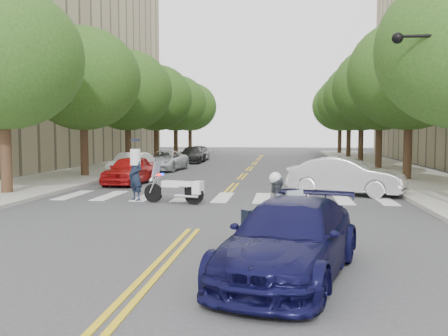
% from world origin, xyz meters
% --- Properties ---
extents(ground, '(140.00, 140.00, 0.00)m').
position_xyz_m(ground, '(0.00, 0.00, 0.00)').
color(ground, '#38383A').
rests_on(ground, ground).
extents(sidewalk_left, '(5.00, 60.00, 0.15)m').
position_xyz_m(sidewalk_left, '(-9.50, 22.00, 0.07)').
color(sidewalk_left, '#9E9991').
rests_on(sidewalk_left, ground).
extents(sidewalk_right, '(5.00, 60.00, 0.15)m').
position_xyz_m(sidewalk_right, '(9.50, 22.00, 0.07)').
color(sidewalk_right, '#9E9991').
rests_on(sidewalk_right, ground).
extents(tree_l_0, '(6.40, 6.40, 8.45)m').
position_xyz_m(tree_l_0, '(-8.80, 6.00, 5.55)').
color(tree_l_0, '#382316').
rests_on(tree_l_0, ground).
extents(tree_l_1, '(6.40, 6.40, 8.45)m').
position_xyz_m(tree_l_1, '(-8.80, 14.00, 5.55)').
color(tree_l_1, '#382316').
rests_on(tree_l_1, ground).
extents(tree_l_2, '(6.40, 6.40, 8.45)m').
position_xyz_m(tree_l_2, '(-8.80, 22.00, 5.55)').
color(tree_l_2, '#382316').
rests_on(tree_l_2, ground).
extents(tree_l_3, '(6.40, 6.40, 8.45)m').
position_xyz_m(tree_l_3, '(-8.80, 30.00, 5.55)').
color(tree_l_3, '#382316').
rests_on(tree_l_3, ground).
extents(tree_l_4, '(6.40, 6.40, 8.45)m').
position_xyz_m(tree_l_4, '(-8.80, 38.00, 5.55)').
color(tree_l_4, '#382316').
rests_on(tree_l_4, ground).
extents(tree_l_5, '(6.40, 6.40, 8.45)m').
position_xyz_m(tree_l_5, '(-8.80, 46.00, 5.55)').
color(tree_l_5, '#382316').
rests_on(tree_l_5, ground).
extents(tree_r_1, '(6.40, 6.40, 8.45)m').
position_xyz_m(tree_r_1, '(8.80, 14.00, 5.55)').
color(tree_r_1, '#382316').
rests_on(tree_r_1, ground).
extents(tree_r_2, '(6.40, 6.40, 8.45)m').
position_xyz_m(tree_r_2, '(8.80, 22.00, 5.55)').
color(tree_r_2, '#382316').
rests_on(tree_r_2, ground).
extents(tree_r_3, '(6.40, 6.40, 8.45)m').
position_xyz_m(tree_r_3, '(8.80, 30.00, 5.55)').
color(tree_r_3, '#382316').
rests_on(tree_r_3, ground).
extents(tree_r_4, '(6.40, 6.40, 8.45)m').
position_xyz_m(tree_r_4, '(8.80, 38.00, 5.55)').
color(tree_r_4, '#382316').
rests_on(tree_r_4, ground).
extents(tree_r_5, '(6.40, 6.40, 8.45)m').
position_xyz_m(tree_r_5, '(8.80, 46.00, 5.55)').
color(tree_r_5, '#382316').
rests_on(tree_r_5, ground).
extents(motorcycle_police, '(1.63, 1.67, 1.71)m').
position_xyz_m(motorcycle_police, '(2.16, -1.73, 0.76)').
color(motorcycle_police, black).
rests_on(motorcycle_police, ground).
extents(motorcycle_parked, '(2.30, 0.87, 1.50)m').
position_xyz_m(motorcycle_parked, '(-1.40, 4.68, 0.52)').
color(motorcycle_parked, black).
rests_on(motorcycle_parked, ground).
extents(officer_standing, '(0.82, 0.78, 1.88)m').
position_xyz_m(officer_standing, '(-3.17, 5.22, 0.94)').
color(officer_standing, '#161E32').
rests_on(officer_standing, ground).
extents(convertible, '(5.00, 3.23, 1.56)m').
position_xyz_m(convertible, '(4.94, 8.01, 0.78)').
color(convertible, silver).
rests_on(convertible, ground).
extents(sedan_blue, '(3.11, 5.08, 1.37)m').
position_xyz_m(sedan_blue, '(2.50, -4.09, 0.69)').
color(sedan_blue, '#0D0D37').
rests_on(sedan_blue, ground).
extents(parked_car_a, '(1.99, 4.25, 1.41)m').
position_xyz_m(parked_car_a, '(-5.20, 10.88, 0.70)').
color(parked_car_a, '#B31314').
rests_on(parked_car_a, ground).
extents(parked_car_b, '(1.75, 4.33, 1.40)m').
position_xyz_m(parked_car_b, '(-6.30, 14.69, 0.70)').
color(parked_car_b, white).
rests_on(parked_car_b, ground).
extents(parked_car_c, '(2.61, 4.94, 1.33)m').
position_xyz_m(parked_car_c, '(-5.52, 19.50, 0.66)').
color(parked_car_c, silver).
rests_on(parked_car_c, ground).
extents(parked_car_d, '(1.93, 4.62, 1.33)m').
position_xyz_m(parked_car_d, '(-5.20, 27.94, 0.67)').
color(parked_car_d, black).
rests_on(parked_car_d, ground).
extents(parked_car_e, '(1.74, 4.25, 1.44)m').
position_xyz_m(parked_car_e, '(-5.20, 30.74, 0.72)').
color(parked_car_e, gray).
rests_on(parked_car_e, ground).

